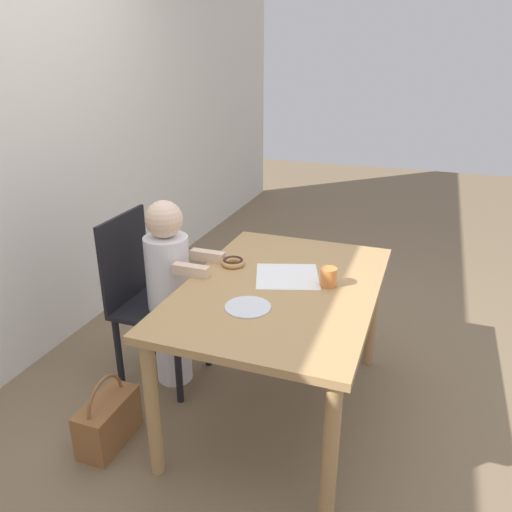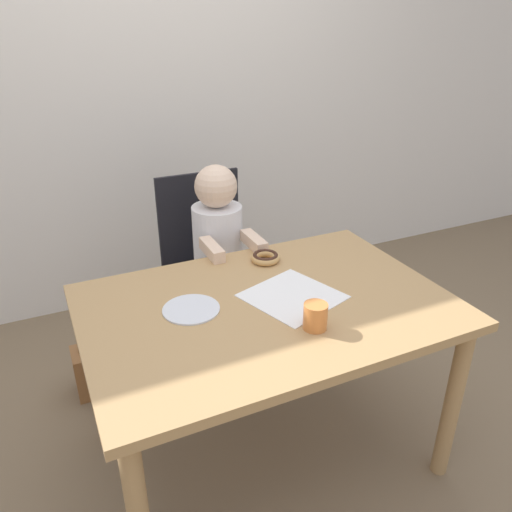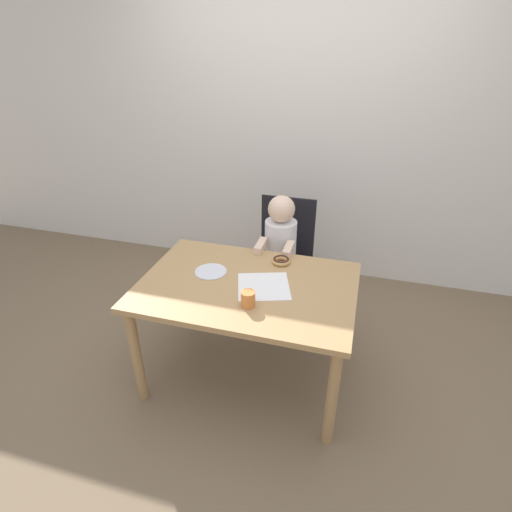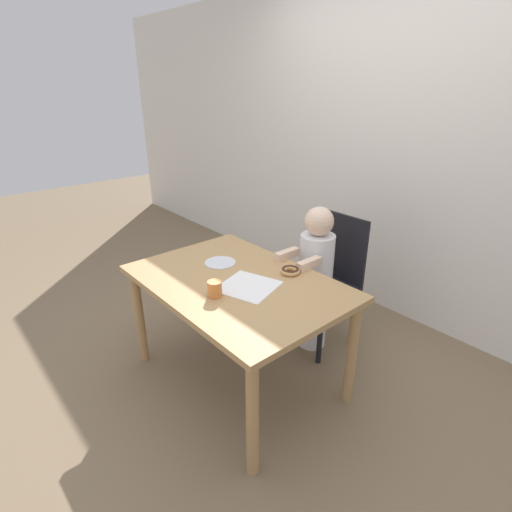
% 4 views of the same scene
% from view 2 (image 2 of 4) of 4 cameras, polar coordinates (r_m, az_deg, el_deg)
% --- Properties ---
extents(ground_plane, '(12.00, 12.00, 0.00)m').
position_cam_2_polar(ground_plane, '(2.18, 1.11, -21.32)').
color(ground_plane, '#7A664C').
extents(wall_back, '(8.00, 0.05, 2.50)m').
position_cam_2_polar(wall_back, '(2.92, -12.41, 18.38)').
color(wall_back, silver).
rests_on(wall_back, ground_plane).
extents(dining_table, '(1.26, 0.86, 0.70)m').
position_cam_2_polar(dining_table, '(1.78, 1.27, -7.79)').
color(dining_table, tan).
rests_on(dining_table, ground_plane).
extents(chair, '(0.41, 0.42, 0.92)m').
position_cam_2_polar(chair, '(2.47, -5.27, -1.40)').
color(chair, black).
rests_on(chair, ground_plane).
extents(child_figure, '(0.24, 0.39, 1.02)m').
position_cam_2_polar(child_figure, '(2.34, -4.23, -1.49)').
color(child_figure, white).
rests_on(child_figure, ground_plane).
extents(donut, '(0.12, 0.12, 0.03)m').
position_cam_2_polar(donut, '(2.01, 1.09, -0.13)').
color(donut, tan).
rests_on(donut, dining_table).
extents(napkin, '(0.37, 0.37, 0.00)m').
position_cam_2_polar(napkin, '(1.78, 4.18, -4.58)').
color(napkin, white).
rests_on(napkin, dining_table).
extents(handbag, '(0.32, 0.15, 0.35)m').
position_cam_2_polar(handbag, '(2.49, -16.39, -11.78)').
color(handbag, brown).
rests_on(handbag, ground_plane).
extents(cup, '(0.08, 0.08, 0.09)m').
position_cam_2_polar(cup, '(1.59, 6.80, -6.85)').
color(cup, orange).
rests_on(cup, dining_table).
extents(plate, '(0.19, 0.19, 0.01)m').
position_cam_2_polar(plate, '(1.71, -7.42, -6.04)').
color(plate, silver).
rests_on(plate, dining_table).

